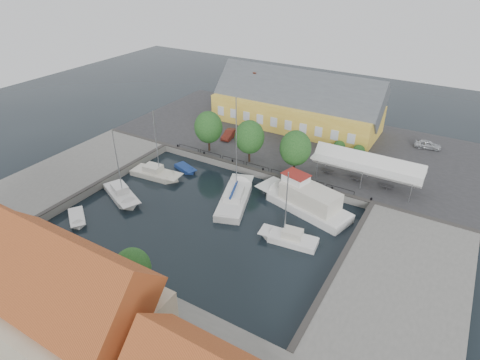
% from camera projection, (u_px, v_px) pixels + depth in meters
% --- Properties ---
extents(ground, '(140.00, 140.00, 0.00)m').
position_uv_depth(ground, '(215.00, 212.00, 48.87)').
color(ground, black).
rests_on(ground, ground).
extents(north_quay, '(56.00, 26.00, 1.00)m').
position_uv_depth(north_quay, '(293.00, 141.00, 65.72)').
color(north_quay, '#2D2D30').
rests_on(north_quay, ground).
extents(west_quay, '(12.00, 24.00, 1.00)m').
position_uv_depth(west_quay, '(78.00, 171.00, 56.83)').
color(west_quay, slate).
rests_on(west_quay, ground).
extents(east_quay, '(12.00, 24.00, 1.00)m').
position_uv_depth(east_quay, '(399.00, 286.00, 37.43)').
color(east_quay, slate).
rests_on(east_quay, ground).
extents(south_bank, '(56.00, 14.00, 1.00)m').
position_uv_depth(south_bank, '(73.00, 332.00, 33.00)').
color(south_bank, slate).
rests_on(south_bank, ground).
extents(quay_edge_fittings, '(56.00, 24.72, 0.40)m').
position_uv_depth(quay_edge_fittings, '(235.00, 187.00, 51.86)').
color(quay_edge_fittings, '#383533').
rests_on(quay_edge_fittings, north_quay).
extents(warehouse, '(28.56, 14.00, 9.55)m').
position_uv_depth(warehouse, '(293.00, 105.00, 68.88)').
color(warehouse, gold).
rests_on(warehouse, north_quay).
extents(tent_canopy, '(14.00, 4.00, 2.83)m').
position_uv_depth(tent_canopy, '(367.00, 165.00, 51.62)').
color(tent_canopy, silver).
rests_on(tent_canopy, north_quay).
extents(quay_trees, '(18.20, 4.20, 6.30)m').
position_uv_depth(quay_trees, '(250.00, 137.00, 56.22)').
color(quay_trees, black).
rests_on(quay_trees, north_quay).
extents(car_silver, '(4.06, 2.08, 1.32)m').
position_uv_depth(car_silver, '(428.00, 145.00, 61.64)').
color(car_silver, '#B7BBC0').
rests_on(car_silver, north_quay).
extents(car_red, '(1.96, 4.18, 1.32)m').
position_uv_depth(car_red, '(229.00, 134.00, 65.06)').
color(car_red, maroon).
rests_on(car_red, north_quay).
extents(center_sailboat, '(6.25, 10.69, 14.05)m').
position_uv_depth(center_sailboat, '(235.00, 199.00, 50.63)').
color(center_sailboat, white).
rests_on(center_sailboat, ground).
extents(trawler, '(13.26, 7.00, 5.00)m').
position_uv_depth(trawler, '(305.00, 202.00, 48.97)').
color(trawler, white).
rests_on(trawler, ground).
extents(east_boat_b, '(6.70, 2.88, 9.17)m').
position_uv_depth(east_boat_b, '(290.00, 240.00, 43.77)').
color(east_boat_b, white).
rests_on(east_boat_b, ground).
extents(west_boat_b, '(7.72, 3.25, 10.39)m').
position_uv_depth(west_boat_b, '(156.00, 175.00, 56.36)').
color(west_boat_b, beige).
rests_on(west_boat_b, ground).
extents(west_boat_c, '(7.71, 5.24, 10.24)m').
position_uv_depth(west_boat_c, '(121.00, 195.00, 51.66)').
color(west_boat_c, white).
rests_on(west_boat_c, ground).
extents(launch_sw, '(4.48, 3.82, 0.98)m').
position_uv_depth(launch_sw, '(77.00, 219.00, 47.43)').
color(launch_sw, white).
rests_on(launch_sw, ground).
extents(launch_nw, '(4.09, 2.68, 0.88)m').
position_uv_depth(launch_nw, '(185.00, 169.00, 58.07)').
color(launch_nw, navy).
rests_on(launch_nw, ground).
extents(townhouses, '(36.30, 8.50, 12.00)m').
position_uv_depth(townhouses, '(49.00, 315.00, 27.81)').
color(townhouses, beige).
rests_on(townhouses, south_bank).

